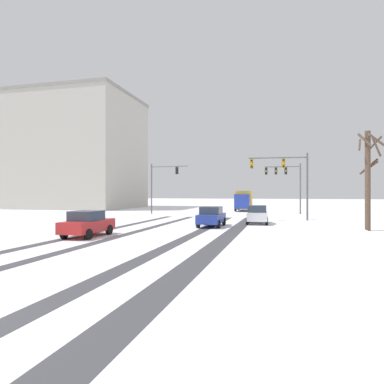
% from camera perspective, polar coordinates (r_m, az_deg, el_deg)
% --- Properties ---
extents(wheel_track_left_lane, '(0.81, 34.22, 0.01)m').
position_cam_1_polar(wheel_track_left_lane, '(21.75, -0.51, -7.36)').
color(wheel_track_left_lane, '#424247').
rests_on(wheel_track_left_lane, ground).
extents(wheel_track_right_lane, '(1.11, 34.22, 0.01)m').
position_cam_1_polar(wheel_track_right_lane, '(21.28, 5.59, -7.52)').
color(wheel_track_right_lane, '#424247').
rests_on(wheel_track_right_lane, ground).
extents(wheel_track_center, '(0.75, 34.22, 0.01)m').
position_cam_1_polar(wheel_track_center, '(24.44, -16.44, -6.55)').
color(wheel_track_center, '#424247').
rests_on(wheel_track_center, ground).
extents(wheel_track_oncoming, '(0.72, 34.22, 0.01)m').
position_cam_1_polar(wheel_track_oncoming, '(23.22, -10.87, -6.90)').
color(wheel_track_oncoming, '#424247').
rests_on(wheel_track_oncoming, ground).
extents(sidewalk_kerb_right, '(4.00, 34.22, 0.12)m').
position_cam_1_polar(sidewalk_kerb_right, '(19.86, 25.64, -7.88)').
color(sidewalk_kerb_right, white).
rests_on(sidewalk_kerb_right, ground).
extents(traffic_signal_near_right, '(5.55, 0.68, 6.50)m').
position_cam_1_polar(traffic_signal_near_right, '(34.33, 15.30, 3.03)').
color(traffic_signal_near_right, '#56565B').
rests_on(traffic_signal_near_right, ground).
extents(traffic_signal_far_right, '(4.59, 0.62, 6.50)m').
position_cam_1_polar(traffic_signal_far_right, '(46.32, 15.19, 2.37)').
color(traffic_signal_far_right, '#56565B').
rests_on(traffic_signal_far_right, ground).
extents(traffic_signal_far_left, '(5.15, 0.50, 6.50)m').
position_cam_1_polar(traffic_signal_far_left, '(44.92, -5.08, 1.97)').
color(traffic_signal_far_left, '#56565B').
rests_on(traffic_signal_far_left, ground).
extents(car_white_lead, '(2.00, 4.18, 1.62)m').
position_cam_1_polar(car_white_lead, '(31.25, 10.67, -3.65)').
color(car_white_lead, silver).
rests_on(car_white_lead, ground).
extents(car_blue_second, '(1.86, 4.11, 1.62)m').
position_cam_1_polar(car_blue_second, '(28.15, 3.22, -4.04)').
color(car_blue_second, '#233899').
rests_on(car_blue_second, ground).
extents(car_red_third, '(1.84, 4.10, 1.62)m').
position_cam_1_polar(car_red_third, '(22.68, -16.83, -4.99)').
color(car_red_third, red).
rests_on(car_red_third, ground).
extents(box_truck_delivery, '(2.43, 7.45, 3.02)m').
position_cam_1_polar(box_truck_delivery, '(53.17, 8.51, -1.30)').
color(box_truck_delivery, '#233899').
rests_on(box_truck_delivery, ground).
extents(bare_tree_sidewalk_mid, '(1.81, 2.06, 7.20)m').
position_cam_1_polar(bare_tree_sidewalk_mid, '(28.04, 26.99, 2.48)').
color(bare_tree_sidewalk_mid, brown).
rests_on(bare_tree_sidewalk_mid, ground).
extents(office_building_far_left_block, '(25.99, 17.39, 19.98)m').
position_cam_1_polar(office_building_far_left_block, '(67.66, -20.21, 6.06)').
color(office_building_far_left_block, '#B2ADA3').
rests_on(office_building_far_left_block, ground).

